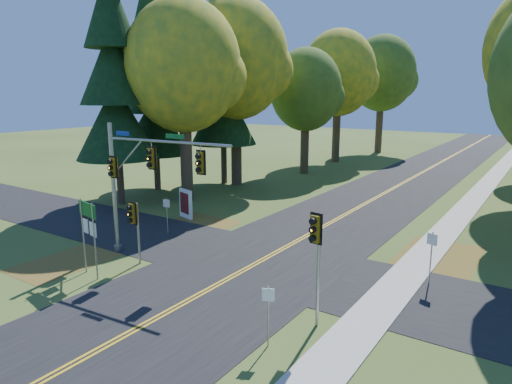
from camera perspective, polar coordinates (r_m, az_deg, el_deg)
The scene contains 25 objects.
ground at distance 20.11m, azimuth -2.57°, elevation -10.33°, with size 160.00×160.00×0.00m, color #374D1B.
road_main at distance 20.11m, azimuth -2.57°, elevation -10.31°, with size 8.00×160.00×0.02m, color black.
road_cross at distance 21.63m, azimuth 0.61°, elevation -8.62°, with size 60.00×6.00×0.02m, color black.
centerline_left at distance 20.16m, azimuth -2.80°, elevation -10.21°, with size 0.10×160.00×0.01m, color gold.
centerline_right at distance 20.05m, azimuth -2.33°, elevation -10.33°, with size 0.10×160.00×0.01m, color gold.
sidewalk_east at distance 17.47m, azimuth 14.58°, elevation -14.30°, with size 1.60×160.00×0.06m, color #9E998E.
leaf_patch_w_near at distance 26.94m, azimuth -8.69°, elevation -4.51°, with size 4.00×6.00×0.00m, color brown.
leaf_patch_e at distance 22.70m, azimuth 21.16°, elevation -8.48°, with size 3.50×8.00×0.00m, color brown.
leaf_patch_w_far at distance 23.37m, azimuth -22.31°, elevation -7.97°, with size 3.00×5.00×0.00m, color brown.
tree_w_a at distance 32.94m, azimuth -8.88°, elevation 15.22°, with size 8.00×8.00×14.15m.
tree_w_b at distance 38.71m, azimuth -2.40°, elevation 16.21°, with size 8.60×8.60×15.38m.
tree_w_c at distance 44.44m, azimuth 6.37°, elevation 12.52°, with size 6.80×6.80×11.91m.
tree_w_d at distance 52.59m, azimuth 10.38°, elevation 14.36°, with size 8.20×8.20×14.56m.
tree_w_e at distance 62.33m, azimuth 15.59°, elevation 14.04°, with size 8.40×8.40×14.97m.
pine_a at distance 33.05m, azimuth -17.43°, elevation 14.28°, with size 5.60×5.60×19.48m.
pine_b at distance 37.46m, azimuth -12.73°, elevation 12.68°, with size 5.60×5.60×17.31m.
pine_c at distance 39.21m, azimuth -4.21°, elevation 15.15°, with size 5.60×5.60×20.56m.
traffic_mast at distance 21.83m, azimuth -14.44°, elevation 2.29°, with size 6.99×1.02×6.36m.
east_signal_pole at distance 14.94m, azimuth 7.55°, elevation -6.15°, with size 0.46×0.54×4.01m.
ped_signal_pole at distance 21.26m, azimuth -15.02°, elevation -3.18°, with size 0.47×0.54×2.98m.
route_sign_cluster at distance 20.54m, azimuth -20.23°, elevation -3.69°, with size 1.53×0.37×3.33m.
info_kiosk at distance 29.00m, azimuth -8.78°, elevation -1.46°, with size 1.30×0.58×1.81m.
reg_sign_e_north at distance 19.87m, azimuth 21.08°, elevation -6.65°, with size 0.42×0.17×2.29m.
reg_sign_e_south at distance 14.37m, azimuth 1.54°, elevation -14.01°, with size 0.36×0.18×2.01m.
reg_sign_w at distance 25.44m, azimuth -11.09°, elevation -2.22°, with size 0.40×0.11×2.12m.
Camera 1 is at (11.06, -14.91, 7.75)m, focal length 32.00 mm.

